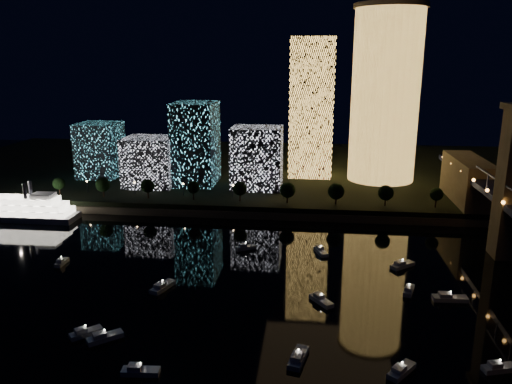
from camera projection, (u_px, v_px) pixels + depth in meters
The scene contains 10 objects.
ground at pixel (309, 321), 124.23m from camera, with size 520.00×520.00×0.00m, color black.
far_bank at pixel (312, 171), 277.12m from camera, with size 420.00×160.00×5.00m, color black.
seawall at pixel (311, 216), 202.53m from camera, with size 420.00×6.00×3.00m, color #6B5E4C.
tower_cylindrical at pixel (385, 95), 238.53m from camera, with size 34.00×34.00×82.70m.
tower_rectangular at pixel (311, 108), 250.28m from camera, with size 21.51×21.51×68.44m, color #F2B14D.
midrise_blocks at pixel (179, 152), 238.06m from camera, with size 102.87×37.05×38.64m.
riverboat at pixel (10, 209), 202.41m from camera, with size 54.01×11.87×16.23m.
motorboats at pixel (285, 304), 131.28m from camera, with size 123.13×76.74×2.78m.
esplanade_trees at pixel (249, 189), 208.77m from camera, with size 165.38×6.83×8.92m.
street_lamps at pixel (233, 188), 215.75m from camera, with size 132.70×0.70×5.65m.
Camera 1 is at (-0.71, -112.35, 63.48)m, focal length 35.00 mm.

